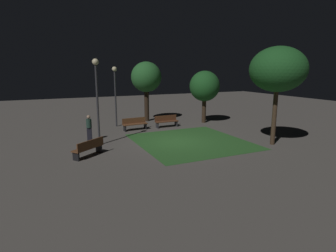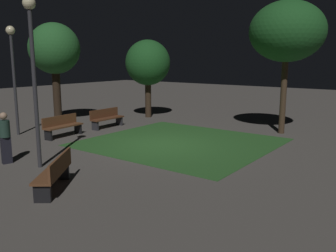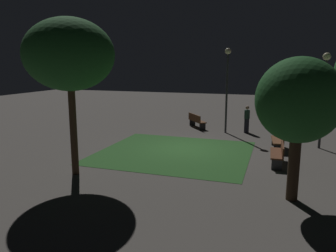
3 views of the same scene
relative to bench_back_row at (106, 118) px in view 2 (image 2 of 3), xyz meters
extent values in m
plane|color=#56514C|center=(1.26, 4.26, -0.48)|extent=(60.00, 60.00, 0.00)
cube|color=#2D6028|center=(0.41, 4.55, -0.48)|extent=(6.39, 6.80, 0.01)
cube|color=brown|center=(0.00, 0.08, -0.03)|extent=(1.81, 0.53, 0.06)
cube|color=brown|center=(0.00, -0.13, 0.20)|extent=(1.80, 0.11, 0.40)
cube|color=#2D2D33|center=(-0.80, 0.05, -0.27)|extent=(0.09, 0.39, 0.42)
cube|color=#2D2D33|center=(0.80, 0.10, -0.27)|extent=(0.09, 0.39, 0.42)
cube|color=brown|center=(2.51, 0.08, -0.03)|extent=(1.83, 0.62, 0.06)
cube|color=brown|center=(2.53, -0.13, 0.20)|extent=(1.80, 0.20, 0.40)
cube|color=black|center=(1.71, 0.01, -0.27)|extent=(0.11, 0.39, 0.42)
cube|color=black|center=(3.31, 0.14, -0.27)|extent=(0.11, 0.39, 0.42)
cube|color=brown|center=(6.59, 4.96, -0.03)|extent=(1.72, 1.47, 0.06)
cube|color=brown|center=(6.46, 5.13, 0.20)|extent=(1.47, 1.14, 0.40)
cube|color=black|center=(7.22, 5.45, -0.27)|extent=(0.30, 0.35, 0.42)
cube|color=black|center=(5.95, 4.48, -0.27)|extent=(0.30, 0.35, 0.42)
cylinder|color=#2D2116|center=(0.46, -3.05, 1.03)|extent=(0.39, 0.39, 3.03)
ellipsoid|color=#28662D|center=(0.46, -3.05, 3.23)|extent=(2.51, 2.51, 2.51)
cylinder|color=#38281C|center=(-3.58, -0.40, 0.69)|extent=(0.34, 0.34, 2.34)
ellipsoid|color=#1E5623|center=(-3.58, -0.40, 2.52)|extent=(2.43, 2.43, 2.46)
cylinder|color=#423021|center=(-3.65, 7.11, 1.26)|extent=(0.26, 0.26, 3.48)
ellipsoid|color=#1E5623|center=(-3.65, 7.11, 3.86)|extent=(3.13, 3.13, 2.53)
cylinder|color=#333338|center=(5.64, 3.01, 1.81)|extent=(0.12, 0.12, 4.59)
sphere|color=#F4E5B2|center=(5.64, 3.01, 4.26)|extent=(0.36, 0.36, 0.36)
cylinder|color=#333338|center=(3.40, -1.87, 1.62)|extent=(0.12, 0.12, 4.21)
sphere|color=#F4E5B2|center=(3.40, -1.87, 3.88)|extent=(0.36, 0.36, 0.36)
cube|color=black|center=(6.01, 1.83, -0.06)|extent=(0.32, 0.26, 0.84)
cylinder|color=#233D33|center=(6.01, 1.83, 0.62)|extent=(0.32, 0.32, 0.52)
sphere|color=tan|center=(6.01, 1.83, 1.02)|extent=(0.22, 0.22, 0.22)
camera|label=1|loc=(8.46, 18.84, 3.85)|focal=29.47mm
camera|label=2|loc=(11.71, 12.34, 2.74)|focal=38.47mm
camera|label=3|loc=(-13.55, 0.16, 3.52)|focal=34.99mm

